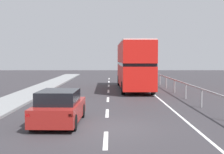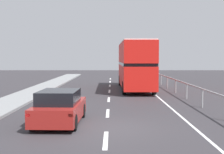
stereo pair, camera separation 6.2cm
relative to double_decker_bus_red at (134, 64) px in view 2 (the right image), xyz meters
name	(u,v)px [view 2 (the right image)]	position (x,y,z in m)	size (l,w,h in m)	color
ground_plane	(106,128)	(-2.24, -15.54, -2.29)	(73.79, 120.00, 0.10)	#323034
lane_paint_markings	(139,99)	(-0.10, -6.67, -2.24)	(3.65, 46.00, 0.01)	silver
bridge_side_railing	(186,86)	(3.07, -6.54, -1.36)	(0.10, 42.00, 1.08)	#959396
double_decker_bus_red	(134,64)	(0.00, 0.00, 0.00)	(2.67, 11.08, 4.18)	red
hatchback_car_near	(59,108)	(-4.24, -14.82, -1.56)	(1.89, 4.25, 1.44)	maroon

